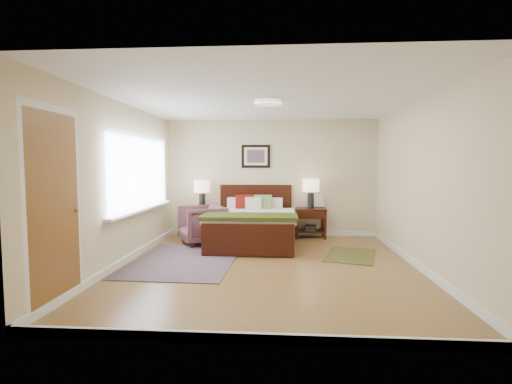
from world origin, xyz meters
TOP-DOWN VIEW (x-y plane):
  - floor at (0.00, 0.00)m, footprint 5.00×5.00m
  - back_wall at (0.00, 2.50)m, footprint 4.50×0.04m
  - front_wall at (0.00, -2.50)m, footprint 4.50×0.04m
  - left_wall at (-2.25, 0.00)m, footprint 0.04×5.00m
  - right_wall at (2.25, 0.00)m, footprint 0.04×5.00m
  - ceiling at (0.00, 0.00)m, footprint 4.50×5.00m
  - window at (-2.20, 0.70)m, footprint 0.11×2.72m
  - door at (-2.23, -1.75)m, footprint 0.06×1.00m
  - ceil_fixture at (0.00, 0.00)m, footprint 0.44×0.44m
  - bed at (-0.35, 1.51)m, footprint 1.67×2.02m
  - wall_art at (-0.35, 2.47)m, footprint 0.62×0.05m
  - nightstand_left at (-1.49, 2.25)m, footprint 0.50×0.45m
  - nightstand_right at (0.82, 2.26)m, footprint 0.63×0.47m
  - lamp_left at (-1.49, 2.27)m, footprint 0.34×0.34m
  - lamp_right at (0.82, 2.27)m, footprint 0.34×0.34m
  - armchair at (-1.34, 1.53)m, footprint 1.10×1.09m
  - rug_persian at (-1.35, 0.22)m, footprint 1.66×2.29m
  - rug_navy at (1.38, 0.74)m, footprint 1.05×1.31m

SIDE VIEW (x-z plane):
  - floor at x=0.00m, z-range 0.00..0.00m
  - rug_persian at x=-1.35m, z-range 0.00..0.01m
  - rug_navy at x=1.38m, z-range 0.00..0.01m
  - armchair at x=-1.34m, z-range 0.00..0.75m
  - nightstand_right at x=0.82m, z-range 0.08..0.70m
  - nightstand_left at x=-1.49m, z-range 0.18..0.77m
  - bed at x=-0.35m, z-range -0.04..1.04m
  - lamp_left at x=-1.49m, z-range 0.72..1.33m
  - lamp_right at x=0.82m, z-range 0.75..1.36m
  - door at x=-2.23m, z-range -0.02..2.16m
  - back_wall at x=0.00m, z-range 0.00..2.50m
  - front_wall at x=0.00m, z-range 0.00..2.50m
  - left_wall at x=-2.25m, z-range 0.00..2.50m
  - right_wall at x=2.25m, z-range 0.00..2.50m
  - window at x=-2.20m, z-range 0.72..2.04m
  - wall_art at x=-0.35m, z-range 1.47..1.97m
  - ceil_fixture at x=0.00m, z-range 2.43..2.50m
  - ceiling at x=0.00m, z-range 2.49..2.51m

